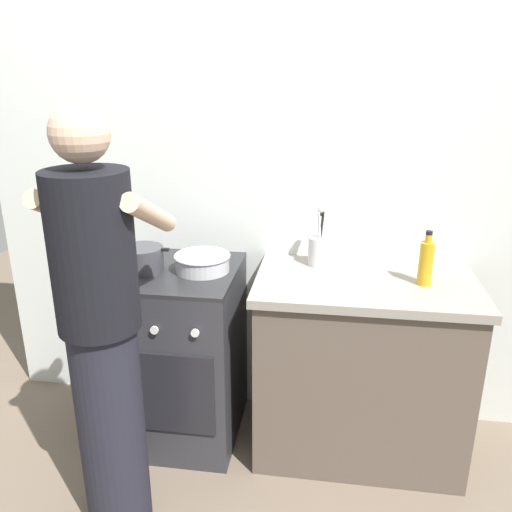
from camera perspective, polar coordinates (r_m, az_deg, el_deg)
The scene contains 9 objects.
ground at distance 2.78m, azimuth -1.48°, elevation -20.62°, with size 6.00×6.00×0.00m, color #6B5B4C.
back_wall at distance 2.66m, azimuth 4.45°, elevation 7.66°, with size 3.20×0.10×2.50m.
countertop at distance 2.62m, azimuth 11.22°, elevation -11.70°, with size 1.00×0.60×0.90m.
stove_range at distance 2.71m, azimuth -8.44°, elevation -10.41°, with size 0.60×0.62×0.90m.
pot at distance 2.52m, azimuth -12.27°, elevation -0.31°, with size 0.27×0.20×0.12m.
mixing_bowl at distance 2.48m, azimuth -5.84°, elevation -0.62°, with size 0.27×0.27×0.08m.
utensil_crock at distance 2.54m, azimuth 6.84°, elevation 0.88°, with size 0.10×0.10×0.30m.
oil_bottle at distance 2.40m, azimuth 17.96°, elevation -0.66°, with size 0.06×0.06×0.25m.
person at distance 2.06m, azimuth -16.33°, elevation -8.30°, with size 0.41×0.50×1.70m.
Camera 1 is at (0.38, -2.09, 1.79)m, focal length 36.87 mm.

